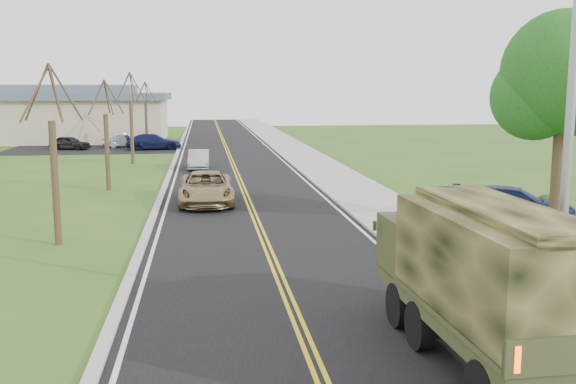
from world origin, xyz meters
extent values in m
plane|color=#2E541C|center=(0.00, 0.00, 0.00)|extent=(160.00, 160.00, 0.00)
cube|color=black|center=(0.00, 40.00, 0.01)|extent=(8.00, 120.00, 0.01)
cube|color=#9E998E|center=(4.15, 40.00, 0.06)|extent=(0.30, 120.00, 0.12)
cube|color=#9E998E|center=(5.90, 40.00, 0.05)|extent=(3.20, 120.00, 0.10)
cube|color=#9E998E|center=(-4.15, 40.00, 0.05)|extent=(0.30, 120.00, 0.10)
cylinder|color=gray|center=(5.00, -0.50, 4.00)|extent=(0.18, 0.18, 8.00)
cylinder|color=#38281C|center=(11.00, 10.00, 2.52)|extent=(0.44, 0.44, 5.04)
sphere|color=#194B15|center=(11.00, 10.00, 5.85)|extent=(4.50, 4.50, 4.50)
sphere|color=#194B15|center=(10.20, 10.50, 4.95)|extent=(3.24, 3.24, 3.24)
cylinder|color=#38281C|center=(-7.00, 10.00, 2.10)|extent=(0.24, 0.24, 4.20)
cylinder|color=#38281C|center=(-6.52, 10.13, 5.13)|extent=(1.01, 0.33, 1.90)
cylinder|color=#38281C|center=(-6.97, 10.62, 5.05)|extent=(0.13, 1.29, 1.74)
cylinder|color=#38281C|center=(-7.46, 10.18, 5.13)|extent=(0.98, 0.43, 1.90)
cylinder|color=#38281C|center=(-7.39, 9.52, 5.05)|extent=(0.79, 1.05, 1.77)
cylinder|color=#38281C|center=(-6.73, 9.59, 5.13)|extent=(0.58, 0.90, 1.90)
cylinder|color=#38281C|center=(-7.00, 22.00, 1.98)|extent=(0.24, 0.24, 3.96)
cylinder|color=#38281C|center=(-6.55, 22.12, 4.83)|extent=(0.96, 0.32, 1.79)
cylinder|color=#38281C|center=(-6.97, 22.58, 4.76)|extent=(0.12, 1.22, 1.65)
cylinder|color=#38281C|center=(-7.43, 22.17, 4.83)|extent=(0.93, 0.41, 1.79)
cylinder|color=#38281C|center=(-7.37, 21.55, 4.76)|extent=(0.75, 0.99, 1.67)
cylinder|color=#38281C|center=(-6.75, 21.61, 4.83)|extent=(0.55, 0.85, 1.80)
cylinder|color=#38281C|center=(-7.00, 34.00, 2.22)|extent=(0.24, 0.24, 4.44)
cylinder|color=#38281C|center=(-6.50, 34.13, 5.42)|extent=(1.07, 0.35, 2.00)
cylinder|color=#38281C|center=(-6.97, 34.65, 5.34)|extent=(0.13, 1.36, 1.84)
cylinder|color=#38281C|center=(-7.49, 34.19, 5.42)|extent=(1.03, 0.46, 2.00)
cylinder|color=#38281C|center=(-7.41, 33.49, 5.34)|extent=(0.83, 1.10, 1.87)
cylinder|color=#38281C|center=(-6.72, 33.56, 5.42)|extent=(0.61, 0.95, 2.01)
cylinder|color=#38281C|center=(-7.00, 46.00, 2.04)|extent=(0.24, 0.24, 4.08)
cylinder|color=#38281C|center=(-6.54, 46.12, 4.98)|extent=(0.99, 0.33, 1.84)
cylinder|color=#38281C|center=(-6.97, 46.60, 4.91)|extent=(0.13, 1.25, 1.69)
cylinder|color=#38281C|center=(-7.45, 46.17, 4.98)|extent=(0.95, 0.42, 1.85)
cylinder|color=#38281C|center=(-7.38, 45.53, 4.91)|extent=(0.77, 1.02, 1.72)
cylinder|color=#38281C|center=(-6.74, 45.60, 4.98)|extent=(0.57, 0.88, 1.85)
cube|color=tan|center=(-16.00, 56.00, 2.10)|extent=(20.00, 12.00, 4.20)
cube|color=#475466|center=(-16.00, 56.00, 4.50)|extent=(21.00, 13.00, 0.70)
cube|color=#475466|center=(-16.00, 56.00, 5.20)|extent=(14.00, 8.00, 0.90)
cube|color=black|center=(-10.00, 46.00, 0.01)|extent=(18.00, 10.00, 0.02)
cylinder|color=black|center=(2.24, -0.20, 0.50)|extent=(0.35, 1.00, 0.99)
cylinder|color=black|center=(4.13, -0.14, 0.50)|extent=(0.35, 1.00, 0.99)
cylinder|color=black|center=(2.19, 1.06, 0.50)|extent=(0.35, 1.00, 0.99)
cylinder|color=black|center=(4.09, 1.13, 0.50)|extent=(0.35, 1.00, 0.99)
cube|color=#363B20|center=(3.20, -0.71, 0.95)|extent=(2.37, 6.38, 0.32)
cube|color=#363B20|center=(3.12, 1.59, 1.71)|extent=(2.22, 1.78, 1.26)
cube|color=black|center=(3.10, 2.40, 1.89)|extent=(1.99, 0.14, 0.63)
cube|color=#363B20|center=(3.23, -1.47, 1.17)|extent=(2.41, 4.85, 0.14)
cube|color=black|center=(3.23, -1.47, 2.12)|extent=(2.41, 4.85, 1.80)
cube|color=black|center=(3.23, -1.47, 3.07)|extent=(1.60, 4.83, 0.23)
cube|color=#363B20|center=(3.30, -3.86, 1.40)|extent=(2.26, 0.18, 0.59)
cube|color=#FF590C|center=(2.36, -3.95, 1.40)|extent=(0.09, 0.04, 0.41)
imported|color=#957C54|center=(-1.95, 17.21, 0.74)|extent=(2.46, 5.31, 1.47)
imported|color=#AEAFB3|center=(-2.35, 30.44, 0.63)|extent=(1.42, 3.84, 1.25)
imported|color=#10183D|center=(10.12, 11.53, 0.70)|extent=(5.18, 3.76, 1.39)
imported|color=black|center=(-13.58, 45.66, 0.60)|extent=(3.81, 2.57, 1.20)
imported|color=silver|center=(-9.07, 47.45, 0.65)|extent=(4.18, 2.56, 1.30)
imported|color=#10143B|center=(-6.34, 44.74, 0.69)|extent=(4.93, 2.35, 1.39)
camera|label=1|loc=(-2.04, -12.12, 5.23)|focal=40.00mm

